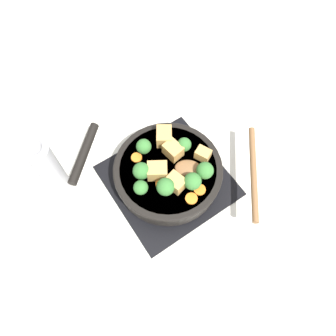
# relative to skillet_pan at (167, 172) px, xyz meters

# --- Properties ---
(ground_plane) EXTENTS (2.40, 2.40, 0.00)m
(ground_plane) POSITION_rel_skillet_pan_xyz_m (-0.00, 0.00, -0.06)
(ground_plane) COLOR silver
(front_burner_grate) EXTENTS (0.31, 0.31, 0.03)m
(front_burner_grate) POSITION_rel_skillet_pan_xyz_m (-0.00, 0.00, -0.04)
(front_burner_grate) COLOR black
(front_burner_grate) RESTS_ON ground_plane
(skillet_pan) EXTENTS (0.38, 0.38, 0.05)m
(skillet_pan) POSITION_rel_skillet_pan_xyz_m (0.00, 0.00, 0.00)
(skillet_pan) COLOR black
(skillet_pan) RESTS_ON front_burner_grate
(wooden_spoon) EXTENTS (0.26, 0.25, 0.02)m
(wooden_spoon) POSITION_rel_skillet_pan_xyz_m (-0.12, 0.10, 0.03)
(wooden_spoon) COLOR brown
(wooden_spoon) RESTS_ON skillet_pan
(tofu_cube_center_large) EXTENTS (0.06, 0.06, 0.04)m
(tofu_cube_center_large) POSITION_rel_skillet_pan_xyz_m (-0.04, -0.07, 0.04)
(tofu_cube_center_large) COLOR tan
(tofu_cube_center_large) RESTS_ON skillet_pan
(tofu_cube_near_handle) EXTENTS (0.06, 0.06, 0.04)m
(tofu_cube_near_handle) POSITION_rel_skillet_pan_xyz_m (0.03, -0.00, 0.04)
(tofu_cube_near_handle) COLOR tan
(tofu_cube_near_handle) RESTS_ON skillet_pan
(tofu_cube_east_chunk) EXTENTS (0.04, 0.05, 0.04)m
(tofu_cube_east_chunk) POSITION_rel_skillet_pan_xyz_m (-0.04, -0.03, 0.04)
(tofu_cube_east_chunk) COLOR tan
(tofu_cube_east_chunk) RESTS_ON skillet_pan
(tofu_cube_west_chunk) EXTENTS (0.05, 0.05, 0.04)m
(tofu_cube_west_chunk) POSITION_rel_skillet_pan_xyz_m (0.01, 0.05, 0.04)
(tofu_cube_west_chunk) COLOR tan
(tofu_cube_west_chunk) RESTS_ON skillet_pan
(tofu_cube_back_piece) EXTENTS (0.04, 0.05, 0.03)m
(tofu_cube_back_piece) POSITION_rel_skillet_pan_xyz_m (-0.10, 0.03, 0.04)
(tofu_cube_back_piece) COLOR tan
(tofu_cube_back_piece) RESTS_ON skillet_pan
(broccoli_floret_near_spoon) EXTENTS (0.05, 0.05, 0.05)m
(broccoli_floret_near_spoon) POSITION_rel_skillet_pan_xyz_m (0.04, 0.05, 0.05)
(broccoli_floret_near_spoon) COLOR #709956
(broccoli_floret_near_spoon) RESTS_ON skillet_pan
(broccoli_floret_center_top) EXTENTS (0.04, 0.04, 0.05)m
(broccoli_floret_center_top) POSITION_rel_skillet_pan_xyz_m (0.02, -0.07, 0.05)
(broccoli_floret_center_top) COLOR #709956
(broccoli_floret_center_top) RESTS_ON skillet_pan
(broccoli_floret_east_rim) EXTENTS (0.04, 0.04, 0.05)m
(broccoli_floret_east_rim) POSITION_rel_skillet_pan_xyz_m (0.06, -0.02, 0.05)
(broccoli_floret_east_rim) COLOR #709956
(broccoli_floret_east_rim) RESTS_ON skillet_pan
(broccoli_floret_west_rim) EXTENTS (0.04, 0.04, 0.04)m
(broccoli_floret_west_rim) POSITION_rel_skillet_pan_xyz_m (-0.07, -0.02, 0.05)
(broccoli_floret_west_rim) COLOR #709956
(broccoli_floret_west_rim) RESTS_ON skillet_pan
(broccoli_floret_north_edge) EXTENTS (0.04, 0.04, 0.05)m
(broccoli_floret_north_edge) POSITION_rel_skillet_pan_xyz_m (-0.02, 0.08, 0.05)
(broccoli_floret_north_edge) COLOR #709956
(broccoli_floret_north_edge) RESTS_ON skillet_pan
(broccoli_floret_south_cluster) EXTENTS (0.04, 0.04, 0.04)m
(broccoli_floret_south_cluster) POSITION_rel_skillet_pan_xyz_m (0.09, 0.02, 0.05)
(broccoli_floret_south_cluster) COLOR #709956
(broccoli_floret_south_cluster) RESTS_ON skillet_pan
(broccoli_floret_mid_floret) EXTENTS (0.04, 0.04, 0.05)m
(broccoli_floret_mid_floret) POSITION_rel_skillet_pan_xyz_m (-0.07, 0.07, 0.05)
(broccoli_floret_mid_floret) COLOR #709956
(broccoli_floret_mid_floret) RESTS_ON skillet_pan
(carrot_slice_orange_thin) EXTENTS (0.03, 0.03, 0.01)m
(carrot_slice_orange_thin) POSITION_rel_skillet_pan_xyz_m (0.04, 0.03, 0.03)
(carrot_slice_orange_thin) COLOR orange
(carrot_slice_orange_thin) RESTS_ON skillet_pan
(carrot_slice_near_center) EXTENTS (0.03, 0.03, 0.01)m
(carrot_slice_near_center) POSITION_rel_skillet_pan_xyz_m (0.05, -0.07, 0.03)
(carrot_slice_near_center) COLOR orange
(carrot_slice_near_center) RESTS_ON skillet_pan
(carrot_slice_edge_slice) EXTENTS (0.03, 0.03, 0.01)m
(carrot_slice_edge_slice) POSITION_rel_skillet_pan_xyz_m (-0.00, 0.11, 0.03)
(carrot_slice_edge_slice) COLOR orange
(carrot_slice_edge_slice) RESTS_ON skillet_pan
(carrot_slice_under_broccoli) EXTENTS (0.03, 0.03, 0.01)m
(carrot_slice_under_broccoli) POSITION_rel_skillet_pan_xyz_m (-0.03, 0.10, 0.03)
(carrot_slice_under_broccoli) COLOR orange
(carrot_slice_under_broccoli) RESTS_ON skillet_pan
(pepper_mill) EXTENTS (0.06, 0.06, 0.23)m
(pepper_mill) POSITION_rel_skillet_pan_xyz_m (0.25, -0.15, 0.05)
(pepper_mill) COLOR #B2B2B7
(pepper_mill) RESTS_ON ground_plane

